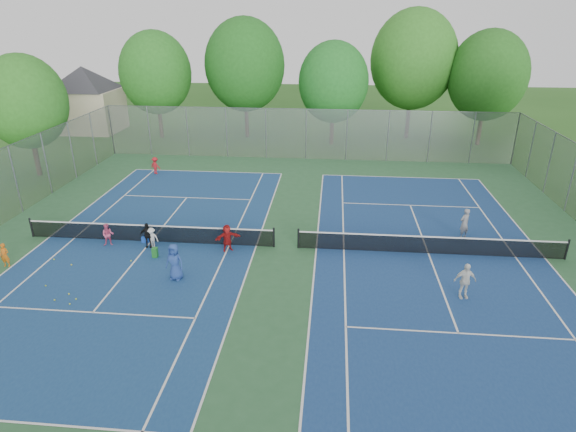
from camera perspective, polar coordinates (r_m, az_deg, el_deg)
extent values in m
plane|color=#27571B|center=(24.19, -0.23, -3.76)|extent=(120.00, 120.00, 0.00)
cube|color=#2B5C35|center=(24.18, -0.23, -3.75)|extent=(32.00, 32.00, 0.01)
cube|color=navy|center=(25.76, -15.93, -2.92)|extent=(10.97, 23.77, 0.01)
cube|color=navy|center=(24.57, 16.29, -4.27)|extent=(10.97, 23.77, 0.01)
cube|color=black|center=(25.58, -16.04, -2.03)|extent=(12.87, 0.10, 0.91)
cube|color=black|center=(24.38, 16.41, -3.35)|extent=(12.87, 0.10, 0.91)
cube|color=gray|center=(38.59, 2.15, 9.64)|extent=(32.00, 0.10, 4.00)
cube|color=#B7A88C|center=(52.27, -22.63, 11.46)|extent=(6.00, 5.00, 4.00)
pyramid|color=#2D2D33|center=(51.72, -23.36, 15.99)|extent=(11.03, 11.03, 2.20)
cylinder|color=#443326|center=(47.29, -14.91, 11.07)|extent=(0.36, 0.36, 3.50)
ellipsoid|color=#23621C|center=(46.67, -15.44, 16.05)|extent=(6.40, 6.40, 7.36)
cylinder|color=#443326|center=(46.12, -4.93, 11.68)|extent=(0.36, 0.36, 3.85)
ellipsoid|color=#1B5719|center=(45.45, -5.14, 17.40)|extent=(7.20, 7.20, 8.28)
cylinder|color=#443326|center=(43.51, 5.22, 10.51)|extent=(0.36, 0.36, 3.15)
ellipsoid|color=#1C6320|center=(42.85, 5.41, 15.51)|extent=(6.00, 6.00, 6.90)
cylinder|color=#443326|center=(46.84, 14.05, 11.49)|extent=(0.36, 0.36, 4.20)
ellipsoid|color=#2B691E|center=(46.17, 14.66, 17.50)|extent=(7.60, 7.60, 8.74)
cylinder|color=#443326|center=(46.27, 21.81, 9.97)|extent=(0.36, 0.36, 3.50)
ellipsoid|color=#205518|center=(45.62, 22.60, 15.12)|extent=(6.60, 6.60, 7.59)
cylinder|color=#443326|center=(39.06, -27.73, 6.54)|extent=(0.36, 0.36, 3.15)
ellipsoid|color=#28671D|center=(38.36, -28.75, 11.78)|extent=(5.60, 5.60, 6.44)
cube|color=#1847B6|center=(25.78, -16.47, -2.62)|extent=(0.37, 0.37, 0.31)
cube|color=#238129|center=(24.01, -15.50, -4.21)|extent=(0.27, 0.27, 0.50)
imported|color=orange|center=(25.74, -30.55, -4.03)|extent=(0.43, 0.29, 1.16)
imported|color=#D4527C|center=(25.80, -20.56, -2.10)|extent=(0.67, 0.58, 1.18)
imported|color=silver|center=(24.93, -15.83, -2.49)|extent=(0.73, 0.47, 1.06)
imported|color=black|center=(24.96, -16.33, -2.20)|extent=(0.81, 0.46, 1.31)
imported|color=#26438C|center=(21.65, -13.29, -5.31)|extent=(0.91, 0.69, 1.69)
imported|color=#A11717|center=(23.78, -7.21, -2.59)|extent=(1.32, 0.97, 1.38)
imported|color=#AA181F|center=(36.42, -15.44, 5.78)|extent=(0.93, 0.76, 1.26)
imported|color=gray|center=(26.50, 20.18, -0.83)|extent=(0.72, 0.65, 1.64)
imported|color=silver|center=(21.06, 20.22, -7.22)|extent=(0.97, 0.50, 1.58)
sphere|color=#C4DC33|center=(21.58, -24.44, -9.51)|extent=(0.07, 0.07, 0.07)
sphere|color=#A5C62E|center=(23.34, -26.78, -7.43)|extent=(0.07, 0.07, 0.07)
sphere|color=#C2CE30|center=(22.29, -24.53, -8.44)|extent=(0.07, 0.07, 0.07)
sphere|color=#D0D832|center=(22.91, -13.27, -5.96)|extent=(0.07, 0.07, 0.07)
sphere|color=#BCDD33|center=(25.52, -25.98, -4.68)|extent=(0.07, 0.07, 0.07)
sphere|color=#AEC72E|center=(22.11, -25.92, -8.98)|extent=(0.07, 0.07, 0.07)
sphere|color=yellow|center=(24.66, -24.27, -5.32)|extent=(0.07, 0.07, 0.07)
sphere|color=#A9CA2F|center=(21.81, -23.82, -9.03)|extent=(0.07, 0.07, 0.07)
sphere|color=#B0C42D|center=(24.02, -18.11, -5.11)|extent=(0.07, 0.07, 0.07)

